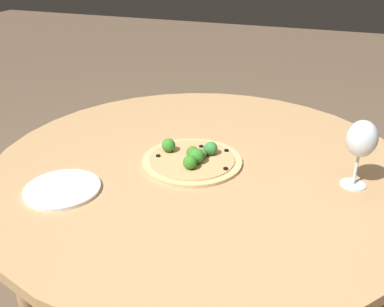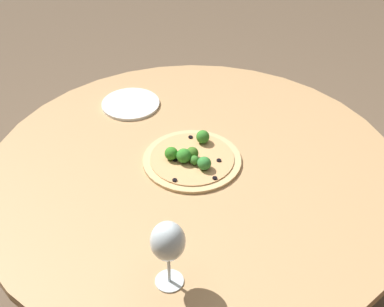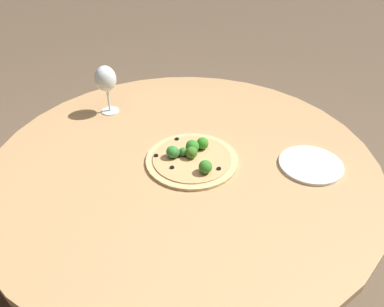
% 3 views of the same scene
% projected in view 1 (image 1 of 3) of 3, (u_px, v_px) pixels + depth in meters
% --- Properties ---
extents(dining_table, '(1.25, 1.25, 0.70)m').
position_uv_depth(dining_table, '(202.00, 179.00, 1.30)').
color(dining_table, tan).
rests_on(dining_table, ground_plane).
extents(pizza, '(0.30, 0.30, 0.06)m').
position_uv_depth(pizza, '(193.00, 158.00, 1.26)').
color(pizza, tan).
rests_on(pizza, dining_table).
extents(wine_glass, '(0.08, 0.08, 0.19)m').
position_uv_depth(wine_glass, '(362.00, 140.00, 1.10)').
color(wine_glass, silver).
rests_on(wine_glass, dining_table).
extents(plate_near, '(0.20, 0.20, 0.01)m').
position_uv_depth(plate_near, '(62.00, 189.00, 1.13)').
color(plate_near, silver).
rests_on(plate_near, dining_table).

